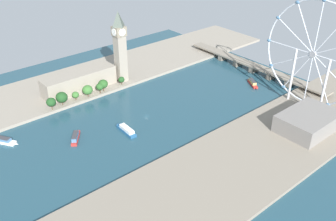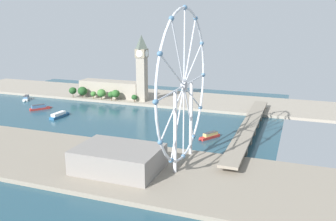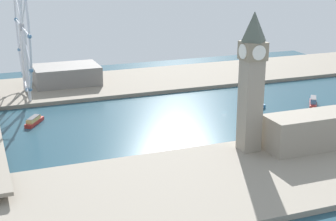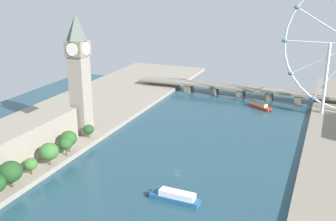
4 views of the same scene
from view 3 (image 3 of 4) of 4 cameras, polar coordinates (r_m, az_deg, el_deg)
name	(u,v)px [view 3 (image 3 of 4)]	position (r m, az deg, el deg)	size (l,w,h in m)	color
ground_plane	(224,112)	(378.79, 6.37, -0.17)	(387.65, 387.65, 0.00)	#234756
riverbank_left	(315,164)	(292.16, 16.23, -5.85)	(90.00, 520.00, 3.00)	gray
riverbank_right	(171,78)	(473.94, 0.34, 3.68)	(90.00, 520.00, 3.00)	gray
clock_tower	(251,80)	(288.38, 9.38, 3.38)	(13.48, 13.48, 80.10)	gray
parliament_block	(329,128)	(316.73, 17.64, -1.90)	(22.00, 81.71, 20.37)	gray
tree_row_embankment	(320,120)	(337.71, 16.73, -0.98)	(13.44, 93.92, 14.12)	#513823
ferris_wheel	(22,28)	(414.71, -16.12, 8.92)	(106.33, 3.20, 107.63)	silver
riverside_hall	(66,75)	(454.64, -11.36, 3.98)	(38.99, 55.91, 16.05)	gray
tour_boat_0	(34,121)	(361.87, -14.82, -1.11)	(22.81, 16.01, 5.39)	#B22D28
tour_boat_1	(254,101)	(401.42, 9.68, 1.04)	(29.96, 7.51, 5.43)	#235684
tour_boat_2	(313,102)	(408.57, 16.03, 0.92)	(23.09, 18.40, 6.10)	#B22D28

